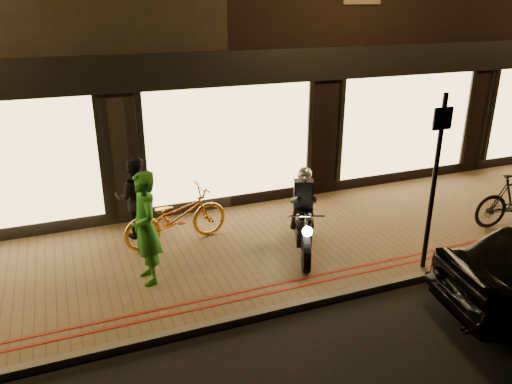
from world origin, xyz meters
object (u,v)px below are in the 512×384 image
motorcycle (303,221)px  bicycle_gold (176,217)px  person_green (145,228)px  sign_post (435,175)px

motorcycle → bicycle_gold: (-2.04, 1.22, -0.09)m
motorcycle → bicycle_gold: bearing=171.4°
motorcycle → bicycle_gold: 2.38m
bicycle_gold → person_green: person_green is taller
motorcycle → person_green: size_ratio=0.98×
sign_post → person_green: size_ratio=1.60×
sign_post → bicycle_gold: 4.63m
bicycle_gold → sign_post: bearing=-132.6°
sign_post → bicycle_gold: sign_post is taller
motorcycle → sign_post: bearing=-14.2°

